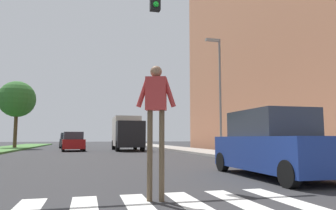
{
  "coord_description": "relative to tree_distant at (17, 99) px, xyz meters",
  "views": [
    {
      "loc": [
        -0.43,
        3.39,
        1.14
      ],
      "look_at": [
        3.61,
        19.03,
        2.85
      ],
      "focal_mm": 33.29,
      "sensor_mm": 36.0,
      "label": 1
    }
  ],
  "objects": [
    {
      "name": "sedan_far_horizon",
      "position": [
        4.27,
        12.33,
        -4.39
      ],
      "size": [
        2.14,
        4.65,
        1.66
      ],
      "color": "navy",
      "rests_on": "ground_plane"
    },
    {
      "name": "street_lamp_right",
      "position": [
        15.48,
        -16.8,
        -0.57
      ],
      "size": [
        1.02,
        0.24,
        7.5
      ],
      "color": "slate",
      "rests_on": "sidewalk_right"
    },
    {
      "name": "sidewalk_right",
      "position": [
        16.07,
        -10.75,
        -5.09
      ],
      "size": [
        3.0,
        64.0,
        0.15
      ],
      "primitive_type": "cube",
      "color": "#9E9991",
      "rests_on": "ground_plane"
    },
    {
      "name": "tree_distant",
      "position": [
        0.0,
        0.0,
        0.0
      ],
      "size": [
        3.78,
        3.78,
        6.93
      ],
      "color": "#4C3823",
      "rests_on": "median_strip"
    },
    {
      "name": "crosswalk",
      "position": [
        7.69,
        -30.04,
        -5.16
      ],
      "size": [
        6.75,
        2.2,
        0.01
      ],
      "color": "silver",
      "rests_on": "ground_plane"
    },
    {
      "name": "truck_box_delivery",
      "position": [
        10.79,
        -6.69,
        -3.53
      ],
      "size": [
        2.4,
        6.2,
        3.1
      ],
      "color": "black",
      "rests_on": "ground_plane"
    },
    {
      "name": "ground_plane",
      "position": [
        7.69,
        -8.75,
        -5.16
      ],
      "size": [
        140.0,
        140.0,
        0.0
      ],
      "primitive_type": "plane",
      "color": "#2D2D30"
    },
    {
      "name": "sedan_distant",
      "position": [
        5.16,
        2.1,
        -4.37
      ],
      "size": [
        2.26,
        4.68,
        1.71
      ],
      "color": "#474C51",
      "rests_on": "ground_plane"
    },
    {
      "name": "sedan_midblock",
      "position": [
        6.07,
        -6.84,
        -4.4
      ],
      "size": [
        2.18,
        4.25,
        1.65
      ],
      "color": "maroon",
      "rests_on": "ground_plane"
    },
    {
      "name": "suv_crossing",
      "position": [
        12.63,
        -27.16,
        -4.23
      ],
      "size": [
        2.0,
        4.62,
        1.97
      ],
      "color": "navy",
      "rests_on": "ground_plane"
    },
    {
      "name": "pedestrian_performer",
      "position": [
        8.48,
        -29.73,
        -3.5
      ],
      "size": [
        0.73,
        0.35,
        2.49
      ],
      "color": "brown",
      "rests_on": "ground_plane"
    }
  ]
}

